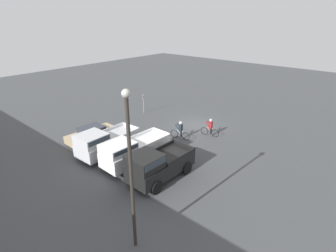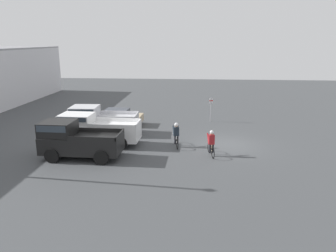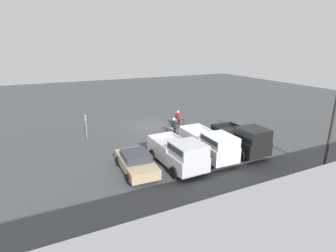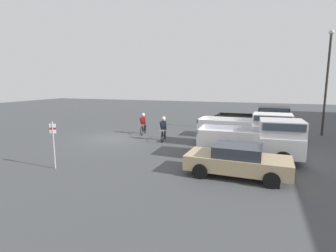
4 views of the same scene
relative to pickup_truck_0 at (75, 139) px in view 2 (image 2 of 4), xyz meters
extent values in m
plane|color=#424447|center=(3.50, -9.74, -1.20)|extent=(80.00, 80.00, 0.00)
cube|color=black|center=(-0.01, -0.41, -0.28)|extent=(2.17, 4.95, 1.04)
cube|color=black|center=(0.03, 1.06, 0.68)|extent=(1.94, 2.01, 0.88)
cube|color=#333D47|center=(0.03, 1.06, 0.87)|extent=(1.99, 1.85, 0.39)
cube|color=black|center=(-1.02, -1.37, 0.36)|extent=(0.15, 2.94, 0.25)
cube|color=black|center=(0.95, -1.42, 0.36)|extent=(0.15, 2.94, 0.25)
cube|color=black|center=(-0.07, -2.82, 0.36)|extent=(2.06, 0.13, 0.25)
cylinder|color=black|center=(-1.00, 1.13, -0.76)|extent=(0.24, 0.90, 0.89)
cylinder|color=black|center=(1.05, 1.08, -0.76)|extent=(0.24, 0.90, 0.89)
cylinder|color=black|center=(-1.07, -1.91, -0.76)|extent=(0.24, 0.90, 0.89)
cylinder|color=black|center=(0.98, -1.96, -0.76)|extent=(0.24, 0.90, 0.89)
cube|color=white|center=(2.79, -0.76, -0.27)|extent=(2.14, 5.59, 1.08)
cube|color=white|center=(2.84, 0.90, 0.61)|extent=(1.88, 2.27, 0.69)
cube|color=#333D47|center=(2.84, 0.90, 0.76)|extent=(1.93, 2.09, 0.30)
cube|color=white|center=(1.81, -1.84, 0.39)|extent=(0.19, 3.32, 0.25)
cube|color=white|center=(3.70, -1.90, 0.39)|extent=(0.19, 3.32, 0.25)
cube|color=white|center=(2.70, -3.48, 0.39)|extent=(1.97, 0.14, 0.25)
cylinder|color=black|center=(1.86, 0.98, -0.76)|extent=(0.25, 0.89, 0.88)
cylinder|color=black|center=(3.83, 0.92, -0.76)|extent=(0.25, 0.89, 0.88)
cylinder|color=black|center=(1.75, -2.44, -0.76)|extent=(0.25, 0.89, 0.88)
cylinder|color=black|center=(3.72, -2.50, -0.76)|extent=(0.25, 0.89, 0.88)
cube|color=silver|center=(5.59, -0.31, -0.34)|extent=(2.27, 5.22, 0.99)
cube|color=silver|center=(5.54, 1.23, 0.55)|extent=(1.99, 2.13, 0.80)
cube|color=#333D47|center=(5.54, 1.23, 0.73)|extent=(2.05, 1.96, 0.35)
cube|color=silver|center=(4.62, -1.38, 0.28)|extent=(0.19, 3.09, 0.25)
cube|color=silver|center=(6.63, -1.30, 0.28)|extent=(0.19, 3.09, 0.25)
cube|color=silver|center=(5.68, -2.84, 0.28)|extent=(2.09, 0.15, 0.25)
cylinder|color=black|center=(4.49, 1.25, -0.80)|extent=(0.25, 0.82, 0.81)
cylinder|color=black|center=(6.58, 1.32, -0.80)|extent=(0.25, 0.82, 0.81)
cylinder|color=black|center=(4.60, -1.94, -0.80)|extent=(0.25, 0.82, 0.81)
cylinder|color=black|center=(6.69, -1.87, -0.80)|extent=(0.25, 0.82, 0.81)
cube|color=tan|center=(8.39, -0.63, -0.62)|extent=(2.02, 4.43, 0.63)
cube|color=#2D333D|center=(8.39, -0.63, -0.07)|extent=(1.74, 2.03, 0.47)
cylinder|color=black|center=(7.52, 0.80, -0.88)|extent=(0.21, 0.65, 0.64)
cylinder|color=black|center=(9.37, 0.73, -0.88)|extent=(0.21, 0.65, 0.64)
cylinder|color=black|center=(7.41, -1.98, -0.88)|extent=(0.21, 0.65, 0.64)
cylinder|color=black|center=(9.26, -2.06, -0.88)|extent=(0.21, 0.65, 0.64)
torus|color=black|center=(3.38, -5.99, -0.84)|extent=(0.76, 0.19, 0.77)
torus|color=black|center=(2.25, -6.21, -0.84)|extent=(0.76, 0.19, 0.77)
cylinder|color=white|center=(2.82, -6.10, -0.65)|extent=(0.59, 0.15, 0.41)
cylinder|color=white|center=(2.82, -6.10, -0.44)|extent=(0.63, 0.15, 0.04)
cylinder|color=white|center=(2.62, -6.14, -0.65)|extent=(0.04, 0.04, 0.38)
cylinder|color=white|center=(3.24, -6.02, -0.41)|extent=(0.11, 0.46, 0.02)
cylinder|color=black|center=(2.69, -6.03, -0.70)|extent=(0.14, 0.14, 0.57)
cylinder|color=black|center=(2.72, -6.21, -0.70)|extent=(0.14, 0.14, 0.57)
cube|color=#1E2833|center=(2.76, -6.11, -0.12)|extent=(0.30, 0.40, 0.58)
cylinder|color=#1E2833|center=(2.95, -5.90, -0.12)|extent=(0.56, 0.19, 0.64)
cylinder|color=#1E2833|center=(3.02, -6.23, -0.12)|extent=(0.56, 0.19, 0.64)
sphere|color=tan|center=(2.79, -6.10, 0.29)|extent=(0.24, 0.24, 0.24)
sphere|color=silver|center=(2.79, -6.10, 0.35)|extent=(0.26, 0.26, 0.26)
torus|color=black|center=(1.66, -8.33, -0.86)|extent=(0.74, 0.19, 0.74)
torus|color=black|center=(0.62, -8.52, -0.86)|extent=(0.74, 0.19, 0.74)
cylinder|color=tan|center=(1.14, -8.43, -0.68)|extent=(0.54, 0.14, 0.39)
cylinder|color=tan|center=(1.14, -8.43, -0.47)|extent=(0.57, 0.14, 0.04)
cylinder|color=tan|center=(0.96, -8.46, -0.68)|extent=(0.04, 0.04, 0.36)
cylinder|color=tan|center=(1.53, -8.35, -0.44)|extent=(0.11, 0.46, 0.02)
cylinder|color=black|center=(1.02, -8.36, -0.72)|extent=(0.14, 0.14, 0.55)
cylinder|color=black|center=(1.05, -8.53, -0.72)|extent=(0.14, 0.14, 0.55)
cube|color=maroon|center=(1.09, -8.44, -0.14)|extent=(0.30, 0.40, 0.61)
cylinder|color=maroon|center=(1.26, -8.23, -0.14)|extent=(0.53, 0.19, 0.66)
cylinder|color=maroon|center=(1.33, -8.56, -0.14)|extent=(0.53, 0.19, 0.66)
sphere|color=tan|center=(1.11, -8.43, 0.28)|extent=(0.22, 0.22, 0.22)
sphere|color=silver|center=(1.11, -8.43, 0.33)|extent=(0.24, 0.24, 0.24)
cylinder|color=#9E9EA3|center=(10.22, -8.79, -0.09)|extent=(0.06, 0.06, 2.23)
cube|color=white|center=(10.22, -8.79, 0.71)|extent=(0.10, 0.29, 0.45)
cube|color=red|center=(10.22, -8.79, 0.71)|extent=(0.11, 0.29, 0.10)
camera|label=1|loc=(-10.31, 10.94, 9.08)|focal=28.00mm
camera|label=2|loc=(-18.84, -7.31, 5.93)|focal=35.00mm
camera|label=3|loc=(13.39, 14.47, 6.83)|focal=28.00mm
camera|label=4|loc=(19.62, 0.18, 2.78)|focal=28.00mm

